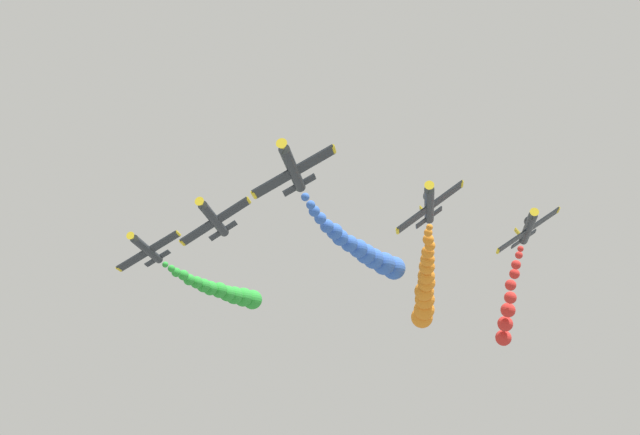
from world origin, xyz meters
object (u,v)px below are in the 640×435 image
(airplane_lead, at_px, (292,168))
(airplane_right_outer, at_px, (147,249))
(airplane_left_inner, at_px, (429,204))
(airplane_left_outer, at_px, (528,228))
(airplane_right_inner, at_px, (214,219))

(airplane_lead, distance_m, airplane_right_outer, 32.99)
(airplane_left_inner, bearing_deg, airplane_right_outer, -15.71)
(airplane_lead, xyz_separation_m, airplane_left_outer, (-25.48, -21.73, 0.28))
(airplane_left_inner, bearing_deg, airplane_lead, 42.09)
(airplane_right_inner, distance_m, airplane_left_outer, 38.31)
(airplane_left_inner, relative_size, airplane_left_outer, 1.00)
(airplane_lead, bearing_deg, airplane_right_outer, -43.34)
(airplane_right_inner, relative_size, airplane_left_outer, 1.00)
(airplane_right_inner, relative_size, airplane_right_outer, 1.00)
(airplane_left_outer, bearing_deg, airplane_right_inner, 14.80)
(airplane_lead, xyz_separation_m, airplane_right_inner, (11.56, -11.95, -0.17))
(airplane_left_inner, xyz_separation_m, airplane_left_outer, (-12.06, -9.61, 0.04))
(airplane_right_inner, height_order, airplane_left_outer, airplane_left_outer)
(airplane_left_inner, height_order, airplane_right_inner, airplane_left_inner)
(airplane_right_outer, bearing_deg, airplane_right_inner, 139.32)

